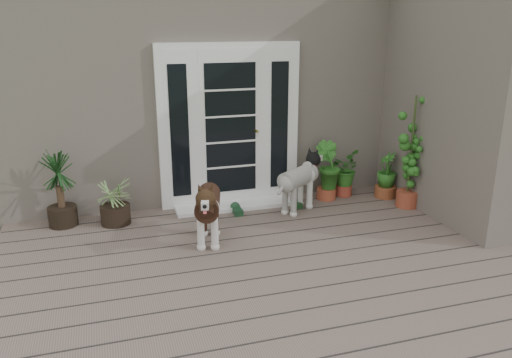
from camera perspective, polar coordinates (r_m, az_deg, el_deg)
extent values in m
cube|color=#6B5B4C|center=(5.26, 5.48, -10.83)|extent=(6.20, 4.60, 0.12)
cube|color=#665E54|center=(8.76, -5.06, 10.85)|extent=(7.40, 4.00, 3.10)
cube|color=#665E54|center=(7.22, 24.29, 8.00)|extent=(1.60, 2.40, 3.10)
cube|color=white|center=(6.80, -2.93, 5.97)|extent=(1.90, 0.14, 2.15)
cube|color=white|center=(6.90, -2.39, -2.93)|extent=(1.60, 0.40, 0.05)
imported|color=#255017|center=(7.37, 9.82, 0.31)|extent=(0.62, 0.62, 0.57)
imported|color=#185519|center=(7.19, 7.93, 0.09)|extent=(0.56, 0.56, 0.61)
imported|color=#1E641C|center=(7.44, 14.35, -0.08)|extent=(0.37, 0.37, 0.51)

